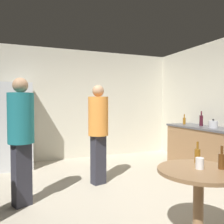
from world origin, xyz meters
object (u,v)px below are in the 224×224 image
at_px(beer_bottle_on_counter, 184,121).
at_px(beer_bottle_brown, 222,161).
at_px(wine_bottle_on_counter, 201,120).
at_px(person_in_teal_shirt, 21,131).
at_px(plastic_cup_white, 200,163).
at_px(foreground_table, 199,180).
at_px(kettle, 213,124).
at_px(refrigerator, 15,126).
at_px(beer_bottle_amber, 197,155).
at_px(person_in_orange_shirt, 98,126).

relative_size(beer_bottle_on_counter, beer_bottle_brown, 1.00).
xyz_separation_m(wine_bottle_on_counter, person_in_teal_shirt, (-3.57, -0.55, -0.01)).
bearing_deg(plastic_cup_white, person_in_teal_shirt, 136.54).
distance_m(foreground_table, beer_bottle_brown, 0.29).
distance_m(kettle, beer_bottle_brown, 2.39).
bearing_deg(refrigerator, beer_bottle_brown, -61.80).
xyz_separation_m(kettle, plastic_cup_white, (-1.84, -1.65, -0.18)).
height_order(beer_bottle_amber, beer_bottle_brown, same).
relative_size(beer_bottle_amber, person_in_teal_shirt, 0.13).
xyz_separation_m(foreground_table, person_in_teal_shirt, (-1.61, 1.54, 0.38)).
distance_m(beer_bottle_amber, plastic_cup_white, 0.25).
relative_size(kettle, beer_bottle_brown, 1.06).
bearing_deg(refrigerator, foreground_table, -64.02).
height_order(kettle, beer_bottle_amber, kettle).
bearing_deg(person_in_orange_shirt, beer_bottle_brown, 1.54).
bearing_deg(person_in_orange_shirt, person_in_teal_shirt, -85.55).
relative_size(beer_bottle_on_counter, person_in_teal_shirt, 0.13).
distance_m(beer_bottle_on_counter, beer_bottle_brown, 3.06).
xyz_separation_m(plastic_cup_white, person_in_teal_shirt, (-1.62, 1.54, 0.22)).
height_order(wine_bottle_on_counter, person_in_orange_shirt, person_in_orange_shirt).
height_order(beer_bottle_on_counter, person_in_teal_shirt, person_in_teal_shirt).
bearing_deg(foreground_table, beer_bottle_on_counter, 53.48).
xyz_separation_m(beer_bottle_amber, person_in_orange_shirt, (-0.55, 1.77, 0.17)).
relative_size(wine_bottle_on_counter, plastic_cup_white, 2.82).
bearing_deg(refrigerator, person_in_orange_shirt, -49.43).
distance_m(beer_bottle_amber, person_in_teal_shirt, 2.23).
distance_m(wine_bottle_on_counter, beer_bottle_amber, 2.62).
bearing_deg(person_in_teal_shirt, beer_bottle_brown, 23.81).
xyz_separation_m(kettle, wine_bottle_on_counter, (0.11, 0.44, 0.05)).
relative_size(beer_bottle_on_counter, plastic_cup_white, 2.09).
distance_m(beer_bottle_brown, plastic_cup_white, 0.22).
relative_size(foreground_table, beer_bottle_amber, 3.48).
relative_size(wine_bottle_on_counter, beer_bottle_brown, 1.35).
distance_m(kettle, beer_bottle_on_counter, 0.85).
relative_size(beer_bottle_brown, plastic_cup_white, 2.09).
bearing_deg(person_in_teal_shirt, refrigerator, 158.76).
bearing_deg(person_in_teal_shirt, beer_bottle_amber, 28.33).
bearing_deg(person_in_orange_shirt, wine_bottle_on_counter, 78.29).
xyz_separation_m(beer_bottle_on_counter, beer_bottle_brown, (-1.64, -2.57, -0.17)).
xyz_separation_m(beer_bottle_on_counter, person_in_orange_shirt, (-2.23, -0.53, 0.00)).
relative_size(foreground_table, person_in_teal_shirt, 0.47).
height_order(wine_bottle_on_counter, beer_bottle_on_counter, wine_bottle_on_counter).
xyz_separation_m(refrigerator, beer_bottle_on_counter, (3.57, -1.03, 0.08)).
bearing_deg(plastic_cup_white, person_in_orange_shirt, 101.51).
distance_m(refrigerator, kettle, 4.04).
bearing_deg(plastic_cup_white, wine_bottle_on_counter, 46.97).
xyz_separation_m(wine_bottle_on_counter, plastic_cup_white, (-1.95, -2.09, -0.23)).
xyz_separation_m(wine_bottle_on_counter, beer_bottle_amber, (-1.80, -1.89, -0.20)).
xyz_separation_m(kettle, foreground_table, (-1.85, -1.65, -0.34)).
bearing_deg(beer_bottle_brown, person_in_teal_shirt, 138.33).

